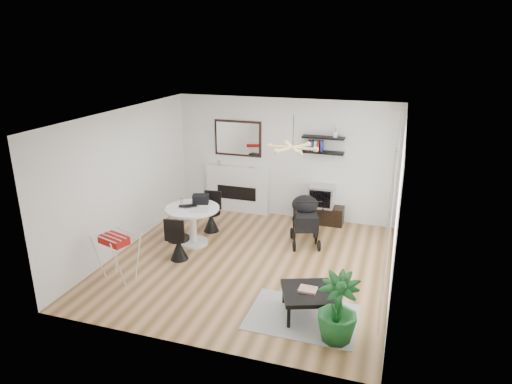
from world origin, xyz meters
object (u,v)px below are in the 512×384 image
(stroller, at_px, (305,221))
(coffee_table, at_px, (308,294))
(dining_table, at_px, (193,220))
(fireplace, at_px, (238,184))
(drying_rack, at_px, (118,256))
(potted_plant, at_px, (337,308))
(crt_tv, at_px, (322,196))
(tv_console, at_px, (319,214))

(stroller, xyz_separation_m, coffee_table, (0.57, -2.46, -0.11))
(dining_table, height_order, coffee_table, dining_table)
(fireplace, relative_size, stroller, 2.01)
(dining_table, bearing_deg, fireplace, 83.78)
(drying_rack, distance_m, potted_plant, 3.80)
(crt_tv, relative_size, coffee_table, 0.57)
(dining_table, xyz_separation_m, coffee_table, (2.68, -1.72, -0.16))
(dining_table, bearing_deg, stroller, 19.24)
(fireplace, height_order, stroller, fireplace)
(crt_tv, bearing_deg, fireplace, 176.49)
(coffee_table, bearing_deg, dining_table, 147.24)
(drying_rack, bearing_deg, crt_tv, 68.90)
(dining_table, height_order, drying_rack, drying_rack)
(potted_plant, bearing_deg, coffee_table, 135.81)
(dining_table, distance_m, potted_plant, 3.86)
(crt_tv, relative_size, drying_rack, 0.65)
(fireplace, bearing_deg, drying_rack, -102.43)
(tv_console, relative_size, potted_plant, 1.08)
(tv_console, xyz_separation_m, dining_table, (-2.19, -1.87, 0.31))
(drying_rack, height_order, coffee_table, drying_rack)
(crt_tv, bearing_deg, dining_table, -140.00)
(crt_tv, height_order, stroller, stroller)
(stroller, bearing_deg, tv_console, 67.25)
(dining_table, relative_size, drying_rack, 1.26)
(stroller, bearing_deg, crt_tv, 65.44)
(fireplace, xyz_separation_m, dining_table, (-0.22, -1.99, -0.17))
(dining_table, xyz_separation_m, potted_plant, (3.17, -2.20, -0.02))
(drying_rack, bearing_deg, coffee_table, 16.53)
(fireplace, height_order, tv_console, fireplace)
(dining_table, xyz_separation_m, drying_rack, (-0.59, -1.68, -0.07))
(fireplace, distance_m, tv_console, 2.04)
(drying_rack, xyz_separation_m, stroller, (2.70, 2.41, 0.02))
(fireplace, bearing_deg, crt_tv, -3.51)
(crt_tv, bearing_deg, tv_console, 174.77)
(fireplace, relative_size, crt_tv, 3.96)
(dining_table, xyz_separation_m, stroller, (2.11, 0.74, -0.05))
(crt_tv, bearing_deg, stroller, -96.05)
(tv_console, distance_m, drying_rack, 4.51)
(tv_console, relative_size, dining_table, 1.00)
(stroller, distance_m, coffee_table, 2.53)
(tv_console, height_order, coffee_table, tv_console)
(fireplace, xyz_separation_m, coffee_table, (2.46, -3.72, -0.33))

